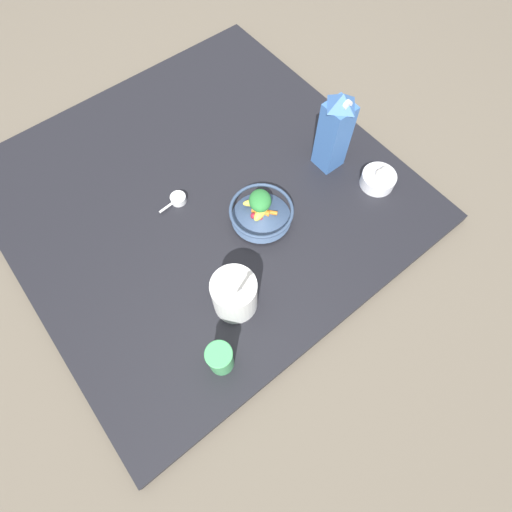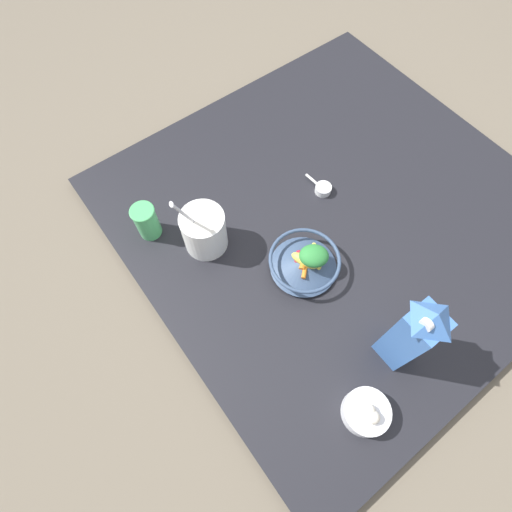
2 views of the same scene
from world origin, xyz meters
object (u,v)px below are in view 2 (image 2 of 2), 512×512
Objects in this scene: fruit_bowl at (305,262)px; garlic_bowl at (366,412)px; milk_carton at (413,334)px; yogurt_tub at (204,230)px; drinking_cup at (146,221)px.

garlic_bowl is (0.38, -0.13, -0.01)m from fruit_bowl.
milk_carton is (0.31, 0.03, 0.10)m from fruit_bowl.
fruit_bowl is at bearing 160.81° from garlic_bowl.
yogurt_tub is 0.17m from drinking_cup.
garlic_bowl is (0.60, 0.04, -0.05)m from yogurt_tub.
yogurt_tub reaches higher than garlic_bowl.
fruit_bowl is 0.69× the size of milk_carton.
drinking_cup is at bearing -141.79° from fruit_bowl.
milk_carton is 0.58m from yogurt_tub.
garlic_bowl is (0.07, -0.16, -0.12)m from milk_carton.
milk_carton is 0.74m from drinking_cup.
fruit_bowl is 0.81× the size of yogurt_tub.
fruit_bowl is 0.40m from garlic_bowl.
garlic_bowl is at bearing 3.87° from yogurt_tub.
yogurt_tub reaches higher than drinking_cup.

